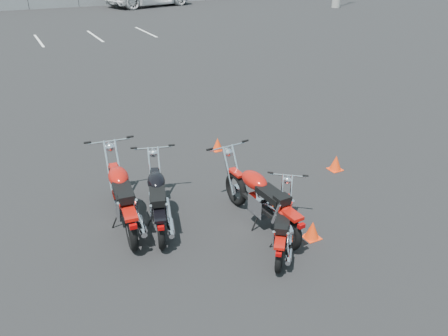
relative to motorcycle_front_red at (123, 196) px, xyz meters
name	(u,v)px	position (x,y,z in m)	size (l,w,h in m)	color
ground	(229,215)	(1.77, -0.64, -0.54)	(120.00, 120.00, 0.00)	black
motorcycle_front_red	(123,196)	(0.00, 0.00, 0.00)	(0.93, 2.40, 1.18)	black
motorcycle_second_black	(158,199)	(0.55, -0.29, -0.05)	(1.06, 2.14, 1.06)	black
motorcycle_third_red	(261,199)	(2.11, -1.16, -0.02)	(0.90, 2.33, 1.14)	black
motorcycle_rear_red	(283,225)	(2.09, -1.87, -0.13)	(1.42, 1.65, 0.90)	black
training_cone_near	(218,144)	(2.89, 2.07, -0.38)	(0.26, 0.26, 0.31)	#FF3A0D
training_cone_far	(336,163)	(4.73, -0.09, -0.37)	(0.28, 0.28, 0.34)	#FF3A0D
training_cone_extra	(312,230)	(2.67, -1.92, -0.38)	(0.26, 0.26, 0.32)	#FF3A0D
parking_line_stripes	(9,43)	(-0.73, 19.36, -0.53)	(15.12, 4.00, 0.01)	silver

